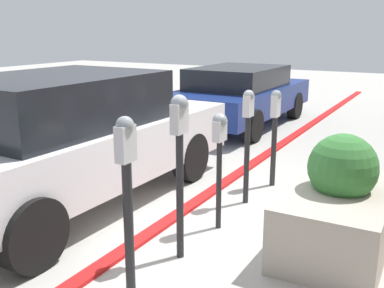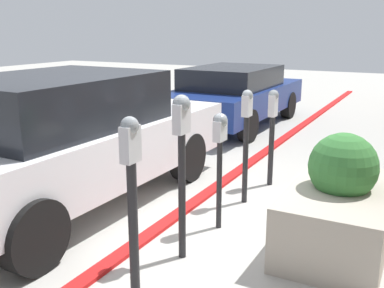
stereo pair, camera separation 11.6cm
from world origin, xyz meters
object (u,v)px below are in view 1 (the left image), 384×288
object	(u,v)px
parking_meter_nearest	(127,187)
planter_box	(339,208)
parked_car_rear	(240,94)
parking_meter_middle	(220,145)
parking_meter_second	(180,148)
parked_car_middle	(67,137)
parking_meter_fourth	(248,129)
parking_meter_farthest	(275,124)

from	to	relation	value
parking_meter_nearest	planter_box	bearing A→B (deg)	-36.22
parked_car_rear	parking_meter_middle	bearing A→B (deg)	-158.36
parking_meter_second	planter_box	distance (m)	1.71
parking_meter_middle	parked_car_middle	world-z (taller)	parked_car_middle
parking_meter_nearest	parking_meter_second	size ratio (longest dim) A/B	0.96
parking_meter_nearest	parked_car_middle	size ratio (longest dim) A/B	0.32
parking_meter_nearest	planter_box	size ratio (longest dim) A/B	0.90
parking_meter_fourth	parking_meter_second	bearing A→B (deg)	179.81
parking_meter_second	parking_meter_fourth	xyz separation A→B (m)	(1.62, -0.01, -0.14)
parking_meter_second	parking_meter_middle	world-z (taller)	parking_meter_second
parking_meter_second	parked_car_rear	size ratio (longest dim) A/B	0.36
parking_meter_fourth	parking_meter_farthest	world-z (taller)	parking_meter_fourth
parking_meter_second	parking_meter_farthest	size ratio (longest dim) A/B	1.17
parking_meter_nearest	parking_meter_fourth	bearing A→B (deg)	0.30
parking_meter_farthest	parked_car_middle	distance (m)	2.77
parking_meter_middle	parking_meter_fourth	bearing A→B (deg)	1.86
parking_meter_nearest	parking_meter_second	xyz separation A→B (m)	(0.81, 0.02, 0.12)
parking_meter_fourth	parking_meter_farthest	distance (m)	0.80
parked_car_middle	planter_box	bearing A→B (deg)	-82.11
planter_box	parked_car_middle	bearing A→B (deg)	96.67
parking_meter_middle	parking_meter_second	bearing A→B (deg)	177.59
parking_meter_middle	parked_car_middle	size ratio (longest dim) A/B	0.27
parking_meter_middle	parking_meter_fourth	size ratio (longest dim) A/B	0.90
planter_box	parked_car_rear	distance (m)	6.00
parked_car_middle	parked_car_rear	bearing A→B (deg)	1.34
parking_meter_fourth	parked_car_middle	world-z (taller)	parked_car_middle
parking_meter_fourth	planter_box	bearing A→B (deg)	-118.68
parking_meter_fourth	planter_box	world-z (taller)	parking_meter_fourth
parked_car_rear	parked_car_middle	bearing A→B (deg)	-179.34
parking_meter_fourth	planter_box	size ratio (longest dim) A/B	0.85
parking_meter_fourth	parking_meter_farthest	size ratio (longest dim) A/B	1.07
parking_meter_middle	parked_car_middle	bearing A→B (deg)	96.80
parked_car_rear	parking_meter_second	bearing A→B (deg)	-161.19
parking_meter_second	planter_box	size ratio (longest dim) A/B	0.93
parking_meter_middle	parked_car_middle	distance (m)	2.00
parking_meter_nearest	parking_meter_second	distance (m)	0.82
parking_meter_second	parked_car_rear	distance (m)	6.28
parking_meter_nearest	planter_box	xyz separation A→B (m)	(1.73, -1.27, -0.54)
planter_box	parking_meter_farthest	bearing A→B (deg)	38.87
parking_meter_nearest	planter_box	distance (m)	2.21
parking_meter_nearest	parking_meter_middle	world-z (taller)	parking_meter_nearest
parking_meter_fourth	parked_car_rear	distance (m)	4.77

